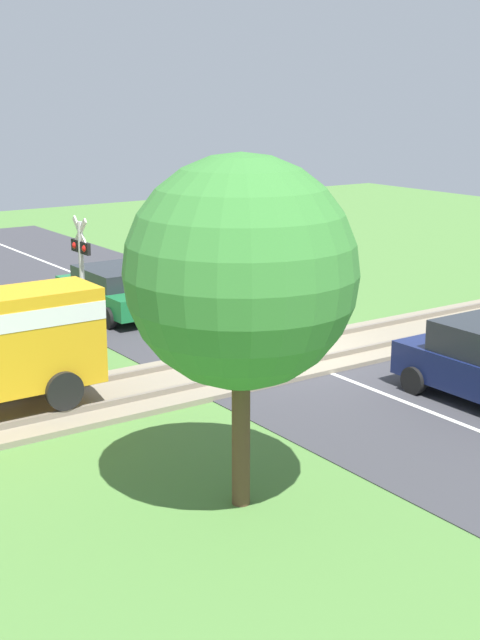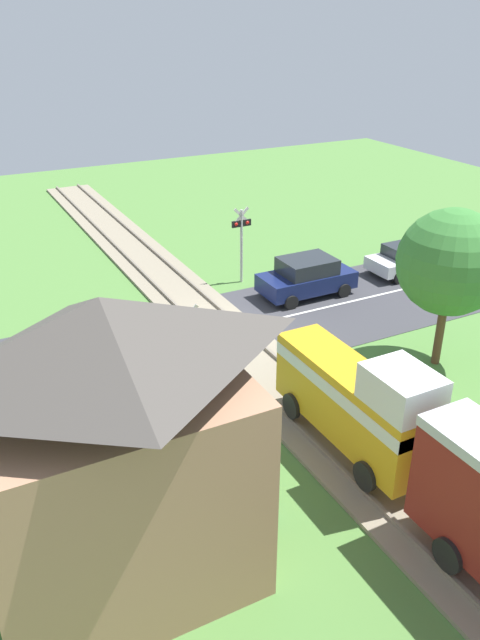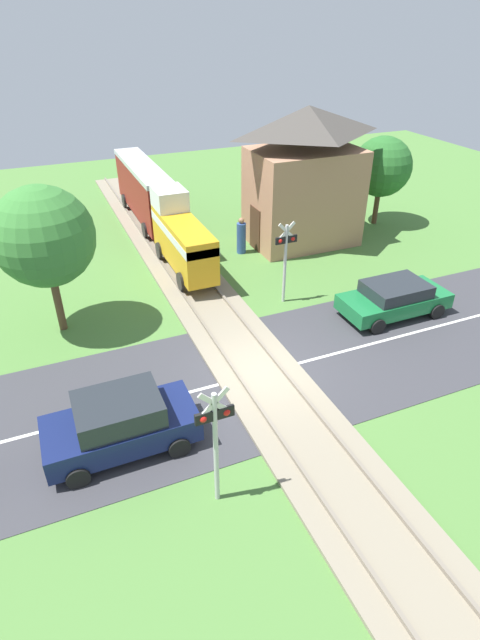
# 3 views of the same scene
# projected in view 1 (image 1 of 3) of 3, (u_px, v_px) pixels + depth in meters

# --- Properties ---
(ground_plane) EXTENTS (60.00, 60.00, 0.00)m
(ground_plane) POSITION_uv_depth(u_px,v_px,m) (294.00, 360.00, 21.15)
(ground_plane) COLOR #4C7A38
(road_surface) EXTENTS (48.00, 6.40, 0.02)m
(road_surface) POSITION_uv_depth(u_px,v_px,m) (294.00, 359.00, 21.15)
(road_surface) COLOR #38383D
(road_surface) RESTS_ON ground_plane
(track_bed) EXTENTS (2.80, 48.00, 0.24)m
(track_bed) POSITION_uv_depth(u_px,v_px,m) (294.00, 357.00, 21.13)
(track_bed) COLOR gray
(track_bed) RESTS_ON ground_plane
(car_far_side) EXTENTS (4.21, 2.02, 1.35)m
(car_far_side) POSITION_uv_depth(u_px,v_px,m) (116.00, 289.00, 25.26)
(car_far_side) COLOR #197038
(car_far_side) RESTS_ON ground_plane
(crossing_signal_east_approach) EXTENTS (0.90, 0.18, 3.38)m
(crossing_signal_east_approach) POSITION_uv_depth(u_px,v_px,m) (82.00, 269.00, 20.75)
(crossing_signal_east_approach) COLOR #B7B7B7
(crossing_signal_east_approach) RESTS_ON ground_plane
(tree_roadside_hedge) EXTENTS (3.44, 3.44, 5.37)m
(tree_roadside_hedge) POSITION_uv_depth(u_px,v_px,m) (241.00, 273.00, 12.88)
(tree_roadside_hedge) COLOR brown
(tree_roadside_hedge) RESTS_ON ground_plane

